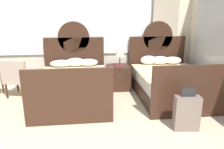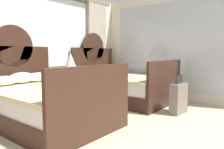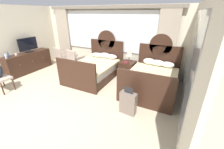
# 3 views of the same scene
# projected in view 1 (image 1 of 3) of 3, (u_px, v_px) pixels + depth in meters

# --- Properties ---
(wall_back_window) EXTENTS (6.40, 0.22, 2.70)m
(wall_back_window) POSITION_uv_depth(u_px,v_px,m) (74.00, 33.00, 5.65)
(wall_back_window) COLOR beige
(wall_back_window) RESTS_ON ground_plane
(bed_near_window) EXTENTS (1.56, 2.20, 1.73)m
(bed_near_window) POSITION_uv_depth(u_px,v_px,m) (73.00, 85.00, 4.86)
(bed_near_window) COLOR #382116
(bed_near_window) RESTS_ON ground_plane
(bed_near_mirror) EXTENTS (1.56, 2.20, 1.73)m
(bed_near_mirror) POSITION_uv_depth(u_px,v_px,m) (169.00, 81.00, 5.11)
(bed_near_mirror) COLOR #382116
(bed_near_mirror) RESTS_ON ground_plane
(nightstand_between_beds) EXTENTS (0.58, 0.60, 0.62)m
(nightstand_between_beds) POSITION_uv_depth(u_px,v_px,m) (118.00, 77.00, 5.63)
(nightstand_between_beds) COLOR #382116
(nightstand_between_beds) RESTS_ON ground_plane
(table_lamp_on_nightstand) EXTENTS (0.27, 0.27, 0.58)m
(table_lamp_on_nightstand) POSITION_uv_depth(u_px,v_px,m) (120.00, 50.00, 5.47)
(table_lamp_on_nightstand) COLOR brown
(table_lamp_on_nightstand) RESTS_ON nightstand_between_beds
(book_on_nightstand) EXTENTS (0.18, 0.26, 0.03)m
(book_on_nightstand) POSITION_uv_depth(u_px,v_px,m) (118.00, 66.00, 5.43)
(book_on_nightstand) COLOR maroon
(book_on_nightstand) RESTS_ON nightstand_between_beds
(armchair_by_window_left) EXTENTS (0.70, 0.70, 0.91)m
(armchair_by_window_left) POSITION_uv_depth(u_px,v_px,m) (18.00, 76.00, 5.05)
(armchair_by_window_left) COLOR #B29E8E
(armchair_by_window_left) RESTS_ON ground_plane
(suitcase_on_floor) EXTENTS (0.44, 0.22, 0.75)m
(suitcase_on_floor) POSITION_uv_depth(u_px,v_px,m) (187.00, 113.00, 3.62)
(suitcase_on_floor) COLOR #75665B
(suitcase_on_floor) RESTS_ON ground_plane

